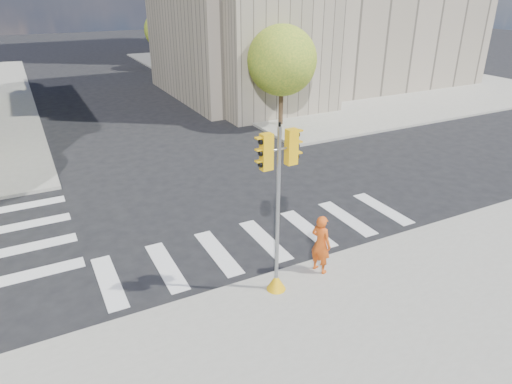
% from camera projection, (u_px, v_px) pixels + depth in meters
% --- Properties ---
extents(ground, '(160.00, 160.00, 0.00)m').
position_uv_depth(ground, '(243.00, 216.00, 17.79)').
color(ground, black).
rests_on(ground, ground).
extents(sidewalk_far_right, '(28.00, 40.00, 0.15)m').
position_uv_depth(sidewalk_far_right, '(307.00, 70.00, 47.10)').
color(sidewalk_far_right, gray).
rests_on(sidewalk_far_right, ground).
extents(tree_re_near, '(4.20, 4.20, 6.16)m').
position_uv_depth(tree_re_near, '(282.00, 61.00, 27.30)').
color(tree_re_near, '#382616').
rests_on(tree_re_near, ground).
extents(tree_re_mid, '(4.60, 4.60, 6.66)m').
position_uv_depth(tree_re_mid, '(207.00, 36.00, 36.87)').
color(tree_re_mid, '#382616').
rests_on(tree_re_mid, ground).
extents(tree_re_far, '(4.00, 4.00, 5.88)m').
position_uv_depth(tree_re_far, '(164.00, 30.00, 46.76)').
color(tree_re_far, '#382616').
rests_on(tree_re_far, ground).
extents(lamp_near, '(0.35, 0.18, 8.11)m').
position_uv_depth(lamp_near, '(258.00, 44.00, 30.52)').
color(lamp_near, black).
rests_on(lamp_near, sidewalk_far_right).
extents(lamp_far, '(0.35, 0.18, 8.11)m').
position_uv_depth(lamp_far, '(188.00, 27.00, 41.83)').
color(lamp_far, black).
rests_on(lamp_far, sidewalk_far_right).
extents(traffic_signal, '(1.07, 0.56, 5.02)m').
position_uv_depth(traffic_signal, '(277.00, 224.00, 12.43)').
color(traffic_signal, '#E2A40B').
rests_on(traffic_signal, sidewalk_near).
extents(photographer, '(0.65, 0.80, 1.90)m').
position_uv_depth(photographer, '(321.00, 244.00, 13.79)').
color(photographer, '#D04E13').
rests_on(photographer, sidewalk_near).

